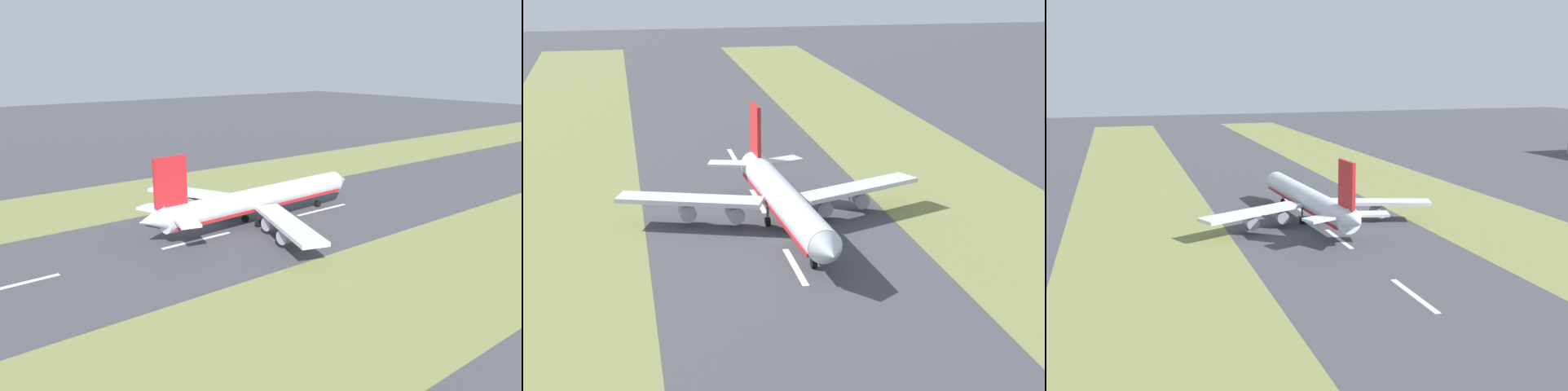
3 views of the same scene
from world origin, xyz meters
The scene contains 7 objects.
ground_plane centered at (0.00, 0.00, 0.00)m, with size 800.00×800.00×0.00m, color #424247.
grass_median_west centered at (-45.00, 0.00, 0.00)m, with size 40.00×600.00×0.01m, color olive.
grass_median_east centered at (45.00, 0.00, 0.00)m, with size 40.00×600.00×0.01m, color olive.
centreline_dash_near centered at (0.00, -65.94, 0.01)m, with size 1.20×18.00×0.01m, color silver.
centreline_dash_mid centered at (0.00, -25.94, 0.01)m, with size 1.20×18.00×0.01m, color silver.
centreline_dash_far centered at (0.00, 14.06, 0.01)m, with size 1.20×18.00×0.01m, color silver.
airplane_main_jet centered at (-1.76, -7.85, 6.02)m, with size 64.04×67.20×20.20m.
Camera 3 is at (-50.52, -161.25, 40.92)m, focal length 42.00 mm.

